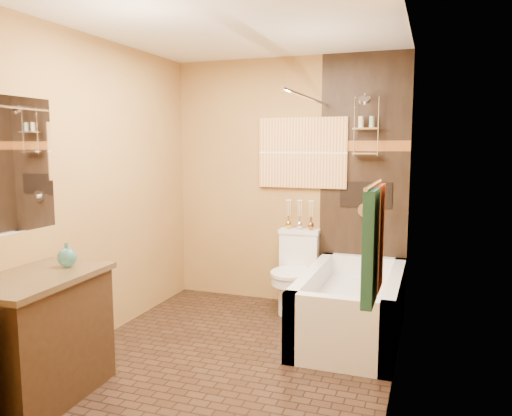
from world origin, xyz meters
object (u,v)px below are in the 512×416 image
at_px(bathtub, 352,311).
at_px(vanity, 38,337).
at_px(sunset_painting, 302,153).
at_px(toilet, 294,271).

xyz_separation_m(bathtub, vanity, (-1.72, -1.75, 0.19)).
xyz_separation_m(sunset_painting, vanity, (-1.09, -2.48, -1.14)).
relative_size(bathtub, vanity, 1.58).
distance_m(toilet, vanity, 2.47).
bearing_deg(bathtub, toilet, 143.87).
relative_size(sunset_painting, toilet, 1.14).
distance_m(bathtub, toilet, 0.80).
distance_m(sunset_painting, toilet, 1.18).
distance_m(sunset_painting, vanity, 2.93).
distance_m(sunset_painting, bathtub, 1.64).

